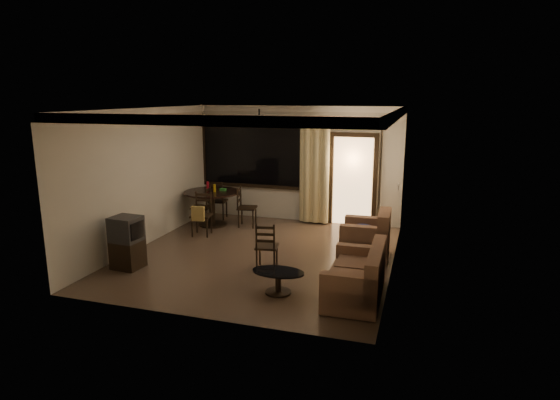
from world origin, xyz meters
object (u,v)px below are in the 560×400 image
(dining_chair_south, at_px, (202,222))
(dining_table, at_px, (212,199))
(dining_chair_west, at_px, (202,214))
(sofa, at_px, (359,279))
(dining_chair_east, at_px, (247,215))
(coffee_table, at_px, (278,278))
(tv_cabinet, at_px, (127,242))
(armchair, at_px, (368,238))
(side_chair, at_px, (267,255))
(dining_chair_north, at_px, (218,207))

(dining_chair_south, bearing_deg, dining_table, 89.91)
(dining_chair_west, xyz_separation_m, sofa, (4.14, -3.01, 0.04))
(dining_chair_east, bearing_deg, coffee_table, -160.71)
(dining_chair_south, bearing_deg, coffee_table, -53.12)
(tv_cabinet, bearing_deg, coffee_table, -1.10)
(armchair, bearing_deg, dining_chair_west, 164.14)
(dining_table, xyz_separation_m, tv_cabinet, (-0.23, -3.05, -0.17))
(dining_chair_south, distance_m, coffee_table, 3.55)
(tv_cabinet, bearing_deg, dining_table, 89.80)
(armchair, bearing_deg, coffee_table, -119.54)
(coffee_table, bearing_deg, dining_chair_east, 118.44)
(sofa, xyz_separation_m, side_chair, (-1.74, 0.77, -0.06))
(dining_table, bearing_deg, armchair, -17.12)
(tv_cabinet, height_order, sofa, tv_cabinet)
(dining_table, xyz_separation_m, coffee_table, (2.69, -3.31, -0.40))
(dining_chair_west, relative_size, dining_chair_north, 1.00)
(sofa, height_order, side_chair, side_chair)
(armchair, distance_m, side_chair, 2.04)
(dining_chair_east, height_order, side_chair, dining_chair_east)
(dining_table, height_order, side_chair, dining_table)
(dining_chair_south, height_order, coffee_table, dining_chair_south)
(dining_chair_north, bearing_deg, sofa, 128.15)
(dining_chair_west, distance_m, dining_chair_east, 1.08)
(dining_chair_east, xyz_separation_m, sofa, (3.09, -3.27, 0.04))
(dining_table, xyz_separation_m, sofa, (3.92, -3.14, -0.32))
(dining_chair_north, xyz_separation_m, side_chair, (2.30, -2.96, -0.02))
(dining_chair_north, bearing_deg, side_chair, 118.76)
(dining_table, bearing_deg, dining_chair_west, -148.34)
(dining_chair_east, xyz_separation_m, side_chair, (1.35, -2.50, -0.02))
(tv_cabinet, relative_size, sofa, 0.63)
(dining_chair_south, bearing_deg, dining_chair_west, 107.17)
(dining_table, distance_m, dining_chair_west, 0.44)
(dining_table, distance_m, sofa, 5.03)
(dining_chair_north, height_order, armchair, dining_chair_north)
(dining_chair_west, bearing_deg, side_chair, 37.88)
(dining_chair_west, bearing_deg, tv_cabinet, -9.36)
(dining_chair_north, distance_m, armchair, 4.34)
(dining_table, relative_size, side_chair, 1.50)
(dining_chair_west, distance_m, sofa, 5.11)
(dining_chair_east, height_order, tv_cabinet, dining_chair_east)
(sofa, bearing_deg, dining_chair_north, 136.72)
(coffee_table, bearing_deg, dining_chair_south, 136.03)
(dining_chair_west, xyz_separation_m, dining_chair_north, (0.09, 0.73, 0.00))
(dining_table, bearing_deg, coffee_table, -50.92)
(side_chair, bearing_deg, dining_chair_west, -52.53)
(dining_table, bearing_deg, sofa, -38.70)
(dining_chair_north, xyz_separation_m, armchair, (3.96, -1.77, 0.09))
(dining_chair_south, height_order, side_chair, dining_chair_south)
(armchair, bearing_deg, dining_chair_north, 154.48)
(dining_chair_west, relative_size, tv_cabinet, 1.00)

